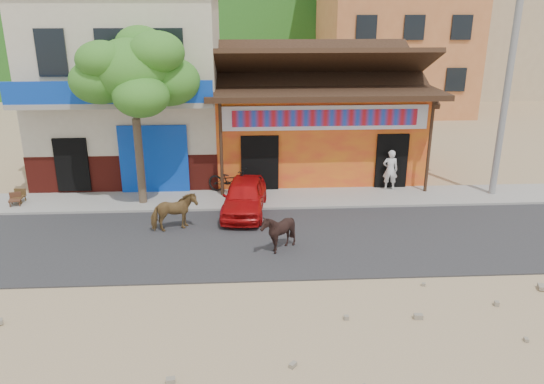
# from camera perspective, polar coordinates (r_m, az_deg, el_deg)

# --- Properties ---
(ground) EXTENTS (120.00, 120.00, 0.00)m
(ground) POSITION_cam_1_polar(r_m,az_deg,el_deg) (13.87, 1.39, -9.62)
(ground) COLOR #9E825B
(ground) RESTS_ON ground
(road) EXTENTS (60.00, 5.00, 0.04)m
(road) POSITION_cam_1_polar(r_m,az_deg,el_deg) (16.08, 0.69, -5.22)
(road) COLOR #28282B
(road) RESTS_ON ground
(sidewalk) EXTENTS (60.00, 2.00, 0.12)m
(sidewalk) POSITION_cam_1_polar(r_m,az_deg,el_deg) (19.30, -0.01, -0.77)
(sidewalk) COLOR gray
(sidewalk) RESTS_ON ground
(dance_club) EXTENTS (8.00, 6.00, 3.60)m
(dance_club) POSITION_cam_1_polar(r_m,az_deg,el_deg) (22.82, 4.48, 6.93)
(dance_club) COLOR orange
(dance_club) RESTS_ON ground
(cafe_building) EXTENTS (7.00, 6.00, 7.00)m
(cafe_building) POSITION_cam_1_polar(r_m,az_deg,el_deg) (22.76, -14.81, 10.67)
(cafe_building) COLOR beige
(cafe_building) RESTS_ON ground
(apartment_front) EXTENTS (9.00, 9.00, 12.00)m
(apartment_front) POSITION_cam_1_polar(r_m,az_deg,el_deg) (37.44, 12.94, 17.91)
(apartment_front) COLOR #CC723F
(apartment_front) RESTS_ON ground
(apartment_rear) EXTENTS (8.00, 8.00, 10.00)m
(apartment_rear) POSITION_cam_1_polar(r_m,az_deg,el_deg) (46.20, 22.00, 16.00)
(apartment_rear) COLOR tan
(apartment_rear) RESTS_ON ground
(tree) EXTENTS (3.00, 3.00, 6.00)m
(tree) POSITION_cam_1_polar(r_m,az_deg,el_deg) (18.59, -14.41, 7.64)
(tree) COLOR #2D721E
(tree) RESTS_ON sidewalk
(utility_pole) EXTENTS (0.24, 0.24, 8.00)m
(utility_pole) POSITION_cam_1_polar(r_m,az_deg,el_deg) (20.45, 24.01, 10.48)
(utility_pole) COLOR gray
(utility_pole) RESTS_ON sidewalk
(cow_tan) EXTENTS (1.55, 1.12, 1.20)m
(cow_tan) POSITION_cam_1_polar(r_m,az_deg,el_deg) (16.80, -10.49, -2.16)
(cow_tan) COLOR brown
(cow_tan) RESTS_ON road
(cow_dark) EXTENTS (1.10, 0.98, 1.19)m
(cow_dark) POSITION_cam_1_polar(r_m,az_deg,el_deg) (15.14, 0.69, -4.30)
(cow_dark) COLOR black
(cow_dark) RESTS_ON road
(red_car) EXTENTS (1.74, 3.54, 1.16)m
(red_car) POSITION_cam_1_polar(r_m,az_deg,el_deg) (17.95, -2.99, -0.47)
(red_car) COLOR #BB0D0E
(red_car) RESTS_ON road
(scooter) EXTENTS (1.94, 1.42, 0.97)m
(scooter) POSITION_cam_1_polar(r_m,az_deg,el_deg) (19.62, -4.48, 1.21)
(scooter) COLOR black
(scooter) RESTS_ON sidewalk
(pedestrian) EXTENTS (0.60, 0.43, 1.54)m
(pedestrian) POSITION_cam_1_polar(r_m,az_deg,el_deg) (20.42, 12.60, 2.35)
(pedestrian) COLOR silver
(pedestrian) RESTS_ON sidewalk
(cafe_chair_left) EXTENTS (0.46, 0.46, 0.82)m
(cafe_chair_left) POSITION_cam_1_polar(r_m,az_deg,el_deg) (20.47, -26.00, -0.22)
(cafe_chair_left) COLOR #452917
(cafe_chair_left) RESTS_ON sidewalk
(cafe_chair_right) EXTENTS (0.46, 0.46, 0.87)m
(cafe_chair_right) POSITION_cam_1_polar(r_m,az_deg,el_deg) (20.70, -25.73, 0.11)
(cafe_chair_right) COLOR #4A3518
(cafe_chair_right) RESTS_ON sidewalk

